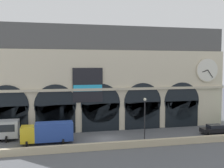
# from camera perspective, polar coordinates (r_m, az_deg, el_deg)

# --- Properties ---
(ground_plane) EXTENTS (200.00, 200.00, 0.00)m
(ground_plane) POSITION_cam_1_polar(r_m,az_deg,el_deg) (42.35, -1.26, -11.82)
(ground_plane) COLOR #54565B
(quay_parapet_wall) EXTENTS (90.00, 0.70, 0.97)m
(quay_parapet_wall) POSITION_cam_1_polar(r_m,az_deg,el_deg) (37.38, 0.33, -13.21)
(quay_parapet_wall) COLOR #BCAD8C
(quay_parapet_wall) RESTS_ON ground
(station_building) EXTENTS (48.07, 5.49, 18.65)m
(station_building) POSITION_cam_1_polar(r_m,az_deg,el_deg) (48.24, -3.00, 1.01)
(station_building) COLOR beige
(station_building) RESTS_ON ground
(box_truck_midwest) EXTENTS (7.50, 2.91, 3.12)m
(box_truck_midwest) POSITION_cam_1_polar(r_m,az_deg,el_deg) (40.65, -13.72, -10.13)
(box_truck_midwest) COLOR gold
(box_truck_midwest) RESTS_ON ground
(car_east) EXTENTS (4.40, 2.22, 1.55)m
(car_east) POSITION_cam_1_polar(r_m,az_deg,el_deg) (48.39, 21.28, -9.10)
(car_east) COLOR black
(car_east) RESTS_ON ground
(street_lamp_quayside) EXTENTS (0.44, 0.44, 6.90)m
(street_lamp_quayside) POSITION_cam_1_polar(r_m,az_deg,el_deg) (38.50, 7.12, -6.71)
(street_lamp_quayside) COLOR black
(street_lamp_quayside) RESTS_ON ground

